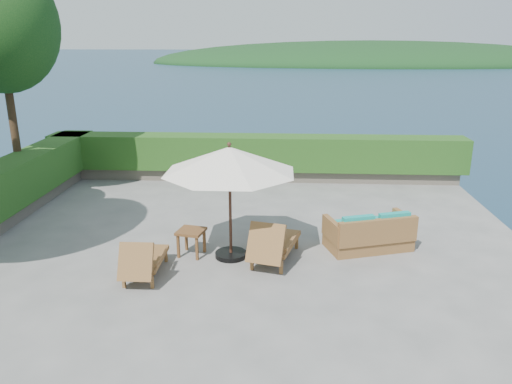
# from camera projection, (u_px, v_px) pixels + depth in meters

# --- Properties ---
(ground) EXTENTS (12.00, 12.00, 0.00)m
(ground) POSITION_uv_depth(u_px,v_px,m) (239.00, 257.00, 9.85)
(ground) COLOR gray
(ground) RESTS_ON ground
(foundation) EXTENTS (12.00, 12.00, 3.00)m
(foundation) POSITION_uv_depth(u_px,v_px,m) (239.00, 325.00, 10.31)
(foundation) COLOR #4F473E
(foundation) RESTS_ON ocean
(ocean) EXTENTS (600.00, 600.00, 0.00)m
(ocean) POSITION_uv_depth(u_px,v_px,m) (240.00, 384.00, 10.74)
(ocean) COLOR #162D47
(ocean) RESTS_ON ground
(offshore_island) EXTENTS (126.00, 57.60, 12.60)m
(offshore_island) POSITION_uv_depth(u_px,v_px,m) (370.00, 63.00, 142.82)
(offshore_island) COLOR black
(offshore_island) RESTS_ON ocean
(planter_wall_far) EXTENTS (12.00, 0.60, 0.36)m
(planter_wall_far) POSITION_uv_depth(u_px,v_px,m) (255.00, 174.00, 15.13)
(planter_wall_far) COLOR #696054
(planter_wall_far) RESTS_ON ground
(hedge_far) EXTENTS (12.40, 0.90, 1.00)m
(hedge_far) POSITION_uv_depth(u_px,v_px,m) (255.00, 152.00, 14.94)
(hedge_far) COLOR #1F4112
(hedge_far) RESTS_ON planter_wall_far
(patio_umbrella) EXTENTS (3.38, 3.38, 2.31)m
(patio_umbrella) POSITION_uv_depth(u_px,v_px,m) (229.00, 161.00, 9.27)
(patio_umbrella) COLOR black
(patio_umbrella) RESTS_ON ground
(lounge_left) EXTENTS (0.66, 1.43, 0.82)m
(lounge_left) POSITION_uv_depth(u_px,v_px,m) (143.00, 260.00, 8.91)
(lounge_left) COLOR brown
(lounge_left) RESTS_ON ground
(lounge_right) EXTENTS (1.05, 1.74, 0.94)m
(lounge_right) POSITION_uv_depth(u_px,v_px,m) (273.00, 243.00, 9.52)
(lounge_right) COLOR brown
(lounge_right) RESTS_ON ground
(side_table) EXTENTS (0.60, 0.60, 0.53)m
(side_table) POSITION_uv_depth(u_px,v_px,m) (191.00, 234.00, 9.81)
(side_table) COLOR brown
(side_table) RESTS_ON ground
(wicker_loveseat) EXTENTS (1.88, 1.34, 0.83)m
(wicker_loveseat) POSITION_uv_depth(u_px,v_px,m) (370.00, 234.00, 10.12)
(wicker_loveseat) COLOR brown
(wicker_loveseat) RESTS_ON ground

